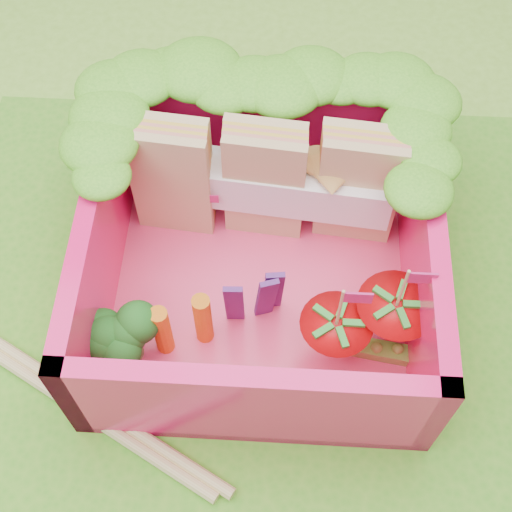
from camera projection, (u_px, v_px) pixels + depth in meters
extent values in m
plane|color=#75B131|center=(248.00, 355.00, 2.84)|extent=(14.00, 14.00, 0.00)
cube|color=#4C9E23|center=(248.00, 353.00, 2.83)|extent=(2.60, 2.60, 0.03)
cube|color=#EC3C6D|center=(260.00, 284.00, 2.94)|extent=(1.30, 1.30, 0.05)
cube|color=#FF1565|center=(268.00, 131.00, 3.05)|extent=(1.30, 0.07, 0.55)
cube|color=#FF1565|center=(251.00, 407.00, 2.41)|extent=(1.30, 0.07, 0.55)
cube|color=#FF1565|center=(101.00, 245.00, 2.75)|extent=(0.07, 1.30, 0.55)
cube|color=#FF1565|center=(421.00, 260.00, 2.71)|extent=(0.07, 1.30, 0.55)
ellipsoid|color=#39951B|center=(140.00, 75.00, 2.76)|extent=(0.30, 0.30, 0.11)
ellipsoid|color=#39951B|center=(169.00, 76.00, 2.76)|extent=(0.30, 0.30, 0.11)
ellipsoid|color=#39951B|center=(197.00, 77.00, 2.76)|extent=(0.30, 0.30, 0.11)
ellipsoid|color=#39951B|center=(226.00, 78.00, 2.75)|extent=(0.30, 0.30, 0.11)
ellipsoid|color=#39951B|center=(254.00, 80.00, 2.75)|extent=(0.30, 0.30, 0.11)
ellipsoid|color=#39951B|center=(283.00, 81.00, 2.75)|extent=(0.30, 0.30, 0.11)
ellipsoid|color=#39951B|center=(312.00, 82.00, 2.74)|extent=(0.30, 0.30, 0.11)
ellipsoid|color=#39951B|center=(341.00, 83.00, 2.74)|extent=(0.30, 0.30, 0.11)
ellipsoid|color=#39951B|center=(370.00, 84.00, 2.74)|extent=(0.30, 0.30, 0.11)
ellipsoid|color=#39951B|center=(399.00, 85.00, 2.73)|extent=(0.30, 0.30, 0.11)
ellipsoid|color=#39951B|center=(99.00, 172.00, 2.52)|extent=(0.27, 0.27, 0.10)
ellipsoid|color=#39951B|center=(105.00, 141.00, 2.59)|extent=(0.27, 0.27, 0.10)
ellipsoid|color=#39951B|center=(111.00, 113.00, 2.66)|extent=(0.27, 0.27, 0.10)
ellipsoid|color=#39951B|center=(117.00, 85.00, 2.73)|extent=(0.27, 0.27, 0.10)
ellipsoid|color=#39951B|center=(428.00, 186.00, 2.48)|extent=(0.27, 0.27, 0.10)
ellipsoid|color=#39951B|center=(426.00, 155.00, 2.55)|extent=(0.27, 0.27, 0.10)
ellipsoid|color=#39951B|center=(423.00, 126.00, 2.63)|extent=(0.27, 0.27, 0.10)
ellipsoid|color=#39951B|center=(421.00, 98.00, 2.70)|extent=(0.27, 0.27, 0.10)
cube|color=tan|center=(172.00, 175.00, 2.85)|extent=(0.33, 0.18, 0.57)
cube|color=tan|center=(264.00, 180.00, 2.84)|extent=(0.33, 0.18, 0.57)
cube|color=tan|center=(357.00, 184.00, 2.83)|extent=(0.33, 0.18, 0.57)
cube|color=white|center=(264.00, 184.00, 2.86)|extent=(1.03, 0.27, 0.20)
cylinder|color=#60A851|center=(126.00, 346.00, 2.70)|extent=(0.12, 0.12, 0.14)
ellipsoid|color=#154F19|center=(120.00, 332.00, 2.59)|extent=(0.34, 0.34, 0.12)
cylinder|color=orange|center=(162.00, 330.00, 2.65)|extent=(0.07, 0.07, 0.28)
cylinder|color=orange|center=(203.00, 319.00, 2.67)|extent=(0.07, 0.07, 0.29)
cube|color=#471958|center=(234.00, 304.00, 2.65)|extent=(0.07, 0.02, 0.38)
cube|color=#471958|center=(266.00, 298.00, 2.67)|extent=(0.07, 0.04, 0.38)
cube|color=#471958|center=(274.00, 290.00, 2.68)|extent=(0.07, 0.03, 0.38)
cone|color=#BE0C0B|center=(333.00, 339.00, 2.64)|extent=(0.27, 0.27, 0.27)
cylinder|color=tan|center=(340.00, 308.00, 2.43)|extent=(0.01, 0.01, 0.24)
cube|color=#CA2169|center=(358.00, 298.00, 2.36)|extent=(0.10, 0.01, 0.06)
cone|color=#BE0C0B|center=(390.00, 323.00, 2.66)|extent=(0.29, 0.29, 0.29)
cylinder|color=tan|center=(403.00, 289.00, 2.44)|extent=(0.01, 0.01, 0.24)
cube|color=#CA2169|center=(422.00, 278.00, 2.37)|extent=(0.10, 0.01, 0.06)
cube|color=#75C33D|center=(384.00, 298.00, 2.85)|extent=(0.33, 0.17, 0.05)
cube|color=#75C33D|center=(386.00, 352.00, 2.73)|extent=(0.33, 0.12, 0.05)
cube|color=tan|center=(7.00, 362.00, 2.77)|extent=(1.74, 0.98, 0.05)
cube|color=tan|center=(22.00, 359.00, 2.77)|extent=(1.74, 0.98, 0.05)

